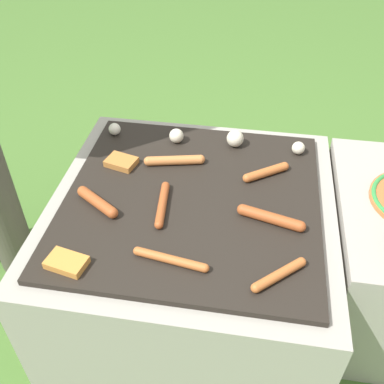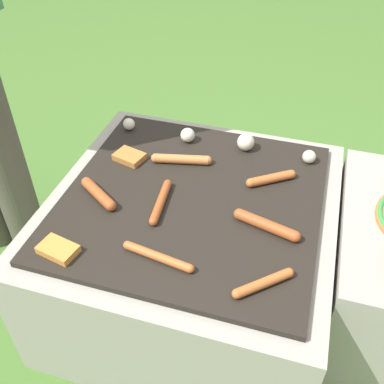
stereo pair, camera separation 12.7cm
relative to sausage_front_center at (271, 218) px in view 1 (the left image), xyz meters
The scene contains 12 objects.
ground_plane 0.52m from the sausage_front_center, 163.74° to the left, with size 14.00×14.00×0.00m, color #47702D.
grill 0.34m from the sausage_front_center, 163.74° to the left, with size 0.82×0.82×0.45m.
sausage_front_right 0.48m from the sausage_front_center, behind, with size 0.14×0.10×0.03m.
sausage_front_center is the anchor object (origin of this frame).
sausage_mid_right 0.37m from the sausage_front_center, 144.81° to the left, with size 0.19×0.06×0.03m.
sausage_back_left 0.20m from the sausage_front_center, 95.58° to the left, with size 0.14×0.10×0.03m.
sausage_front_left 0.19m from the sausage_front_center, 82.40° to the right, with size 0.13×0.12×0.02m.
sausage_back_right 0.30m from the sausage_front_center, 142.56° to the right, with size 0.20×0.05×0.02m.
sausage_mid_left 0.30m from the sausage_front_center, behind, with size 0.04×0.18×0.02m.
bread_slice_right 0.54m from the sausage_front_center, 154.58° to the right, with size 0.11×0.08×0.02m.
bread_slice_left 0.50m from the sausage_front_center, 158.55° to the left, with size 0.10×0.09×0.02m.
mushroom_row 0.40m from the sausage_front_center, 121.30° to the left, with size 0.65×0.06×0.06m.
Camera 1 is at (0.15, -0.95, 1.30)m, focal length 42.00 mm.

